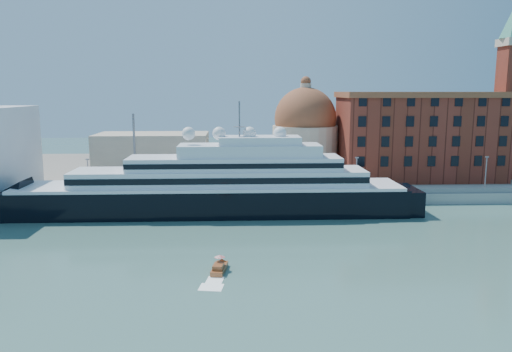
{
  "coord_description": "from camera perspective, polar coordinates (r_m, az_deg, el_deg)",
  "views": [
    {
      "loc": [
        2.38,
        -79.32,
        25.41
      ],
      "look_at": [
        6.65,
        18.0,
        8.8
      ],
      "focal_mm": 35.0,
      "sensor_mm": 36.0,
      "label": 1
    }
  ],
  "objects": [
    {
      "name": "superyacht",
      "position": [
        104.67,
        -6.66,
        -1.79
      ],
      "size": [
        91.59,
        12.7,
        27.37
      ],
      "color": "black",
      "rests_on": "ground"
    },
    {
      "name": "service_barge",
      "position": [
        110.63,
        -20.43,
        -3.85
      ],
      "size": [
        11.43,
        5.35,
        2.47
      ],
      "rotation": [
        0.0,
        0.0,
        0.16
      ],
      "color": "white",
      "rests_on": "ground"
    },
    {
      "name": "ground",
      "position": [
        83.32,
        -4.07,
        -8.11
      ],
      "size": [
        400.0,
        400.0,
        0.0
      ],
      "primitive_type": "plane",
      "color": "#3C685E",
      "rests_on": "ground"
    },
    {
      "name": "quay",
      "position": [
        115.89,
        -3.64,
        -2.38
      ],
      "size": [
        180.0,
        10.0,
        2.5
      ],
      "primitive_type": "cube",
      "color": "gray",
      "rests_on": "ground"
    },
    {
      "name": "church",
      "position": [
        137.86,
        -0.83,
        3.64
      ],
      "size": [
        66.0,
        18.0,
        25.5
      ],
      "color": "beige",
      "rests_on": "land"
    },
    {
      "name": "land",
      "position": [
        156.26,
        -3.35,
        0.67
      ],
      "size": [
        260.0,
        72.0,
        2.0
      ],
      "primitive_type": "cube",
      "color": "slate",
      "rests_on": "ground"
    },
    {
      "name": "campanile",
      "position": [
        150.58,
        27.2,
        9.9
      ],
      "size": [
        8.4,
        8.4,
        47.0
      ],
      "color": "maroon",
      "rests_on": "land"
    },
    {
      "name": "warehouse",
      "position": [
        140.86,
        18.18,
        4.46
      ],
      "size": [
        43.0,
        19.0,
        23.25
      ],
      "color": "maroon",
      "rests_on": "land"
    },
    {
      "name": "water_taxi",
      "position": [
        72.38,
        -4.22,
        -10.41
      ],
      "size": [
        2.48,
        5.32,
        2.43
      ],
      "rotation": [
        0.0,
        0.0,
        -0.15
      ],
      "color": "brown",
      "rests_on": "ground"
    },
    {
      "name": "lamp_posts",
      "position": [
        113.67,
        -10.1,
        1.65
      ],
      "size": [
        120.8,
        2.4,
        18.0
      ],
      "color": "slate",
      "rests_on": "quay"
    },
    {
      "name": "quay_fence",
      "position": [
        111.11,
        -3.69,
        -1.93
      ],
      "size": [
        180.0,
        0.1,
        1.2
      ],
      "primitive_type": "cube",
      "color": "slate",
      "rests_on": "quay"
    }
  ]
}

